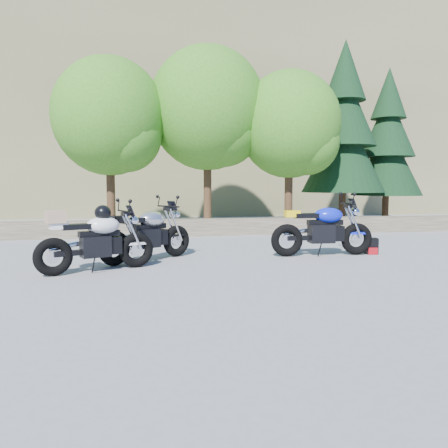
{
  "coord_description": "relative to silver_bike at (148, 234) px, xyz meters",
  "views": [
    {
      "loc": [
        -1.38,
        -7.75,
        1.55
      ],
      "look_at": [
        0.2,
        1.0,
        0.75
      ],
      "focal_mm": 35.0,
      "sensor_mm": 36.0,
      "label": 1
    }
  ],
  "objects": [
    {
      "name": "blue_bike",
      "position": [
        3.78,
        -0.02,
        0.02
      ],
      "size": [
        2.31,
        0.73,
        1.16
      ],
      "rotation": [
        0.0,
        0.0,
        -0.03
      ],
      "color": "black",
      "rests_on": "ground"
    },
    {
      "name": "ground",
      "position": [
        1.34,
        -1.21,
        -0.54
      ],
      "size": [
        90.0,
        90.0,
        0.0
      ],
      "primitive_type": "plane",
      "color": "gray",
      "rests_on": "ground"
    },
    {
      "name": "white_bike",
      "position": [
        -0.92,
        -0.97,
        0.04
      ],
      "size": [
        2.05,
        1.01,
        1.19
      ],
      "rotation": [
        0.0,
        0.0,
        0.39
      ],
      "color": "black",
      "rests_on": "ground"
    },
    {
      "name": "backpack",
      "position": [
        4.95,
        -0.0,
        -0.37
      ],
      "size": [
        0.29,
        0.26,
        0.36
      ],
      "rotation": [
        0.0,
        0.0,
        -0.16
      ],
      "color": "black",
      "rests_on": "ground"
    },
    {
      "name": "silver_bike",
      "position": [
        0.0,
        0.0,
        0.0
      ],
      "size": [
        1.9,
        1.42,
        1.11
      ],
      "rotation": [
        0.0,
        0.0,
        0.62
      ],
      "color": "black",
      "rests_on": "ground"
    },
    {
      "name": "tree_decid_mid",
      "position": [
        2.25,
        6.33,
        3.5
      ],
      "size": [
        4.08,
        4.08,
        6.24
      ],
      "color": "#382314",
      "rests_on": "ground"
    },
    {
      "name": "stone_wall",
      "position": [
        1.34,
        4.29,
        -0.29
      ],
      "size": [
        22.0,
        0.55,
        0.5
      ],
      "primitive_type": "cube",
      "color": "#4D4633",
      "rests_on": "ground"
    },
    {
      "name": "hillside",
      "position": [
        4.34,
        26.79,
        6.96
      ],
      "size": [
        80.0,
        30.0,
        15.0
      ],
      "primitive_type": "cube",
      "color": "brown",
      "rests_on": "ground"
    },
    {
      "name": "conifer_near",
      "position": [
        7.54,
        6.99,
        3.14
      ],
      "size": [
        3.17,
        3.17,
        7.06
      ],
      "color": "#382314",
      "rests_on": "ground"
    },
    {
      "name": "conifer_far",
      "position": [
        9.74,
        7.59,
        2.73
      ],
      "size": [
        2.82,
        2.82,
        6.27
      ],
      "color": "#382314",
      "rests_on": "ground"
    },
    {
      "name": "tree_decid_right",
      "position": [
        5.05,
        5.73,
        2.96
      ],
      "size": [
        3.54,
        3.54,
        5.41
      ],
      "color": "#382314",
      "rests_on": "ground"
    },
    {
      "name": "tree_decid_left",
      "position": [
        -1.05,
        5.93,
        3.09
      ],
      "size": [
        3.67,
        3.67,
        5.62
      ],
      "color": "#382314",
      "rests_on": "ground"
    }
  ]
}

